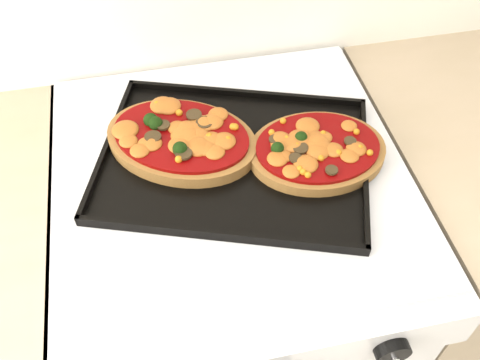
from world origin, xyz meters
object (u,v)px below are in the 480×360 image
object	(u,v)px
stove	(232,299)
pizza_right	(317,149)
baking_tray	(234,157)
pizza_left	(181,138)

from	to	relation	value
stove	pizza_right	size ratio (longest dim) A/B	3.96
pizza_right	baking_tray	bearing A→B (deg)	169.71
pizza_left	pizza_right	distance (m)	0.23
baking_tray	pizza_right	distance (m)	0.14
pizza_left	pizza_right	world-z (taller)	pizza_left
stove	pizza_left	world-z (taller)	pizza_left
baking_tray	pizza_right	xyz separation A→B (m)	(0.14, -0.02, 0.01)
stove	pizza_left	xyz separation A→B (m)	(-0.07, 0.06, 0.48)
stove	pizza_right	world-z (taller)	pizza_right
baking_tray	pizza_left	xyz separation A→B (m)	(-0.08, 0.05, 0.02)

